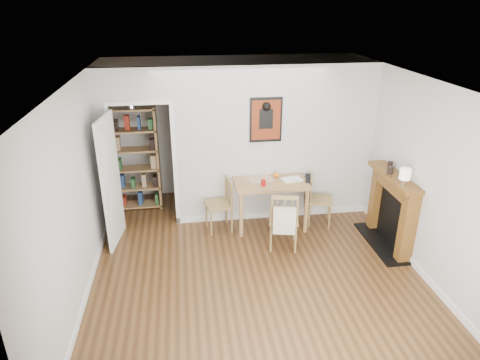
{
  "coord_description": "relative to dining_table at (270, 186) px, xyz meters",
  "views": [
    {
      "loc": [
        -0.91,
        -5.13,
        3.55
      ],
      "look_at": [
        -0.12,
        0.6,
        1.06
      ],
      "focal_mm": 32.0,
      "sensor_mm": 36.0,
      "label": 1
    }
  ],
  "objects": [
    {
      "name": "mantel_lamp",
      "position": [
        1.61,
        -1.18,
        0.6
      ],
      "size": [
        0.15,
        0.15,
        0.24
      ],
      "color": "silver",
      "rests_on": "fireplace"
    },
    {
      "name": "ceramic_jar_b",
      "position": [
        1.72,
        -0.54,
        0.5
      ],
      "size": [
        0.08,
        0.08,
        0.1
      ],
      "primitive_type": "cylinder",
      "color": "black",
      "rests_on": "fireplace"
    },
    {
      "name": "chair_right",
      "position": [
        0.82,
        -0.05,
        -0.26
      ],
      "size": [
        0.58,
        0.53,
        0.86
      ],
      "color": "olive",
      "rests_on": "ground"
    },
    {
      "name": "bookshelf",
      "position": [
        -2.2,
        1.01,
        0.21
      ],
      "size": [
        0.78,
        0.31,
        1.86
      ],
      "color": "#9F804A",
      "rests_on": "ground"
    },
    {
      "name": "orange_fruit",
      "position": [
        0.13,
        0.14,
        0.14
      ],
      "size": [
        0.08,
        0.08,
        0.08
      ],
      "primitive_type": "sphere",
      "color": "orange",
      "rests_on": "dining_table"
    },
    {
      "name": "room_shell",
      "position": [
        -0.35,
        0.27,
        0.59
      ],
      "size": [
        5.2,
        5.2,
        5.2
      ],
      "color": "#BABAB8",
      "rests_on": "ground"
    },
    {
      "name": "chair_front",
      "position": [
        0.06,
        -0.7,
        -0.23
      ],
      "size": [
        0.56,
        0.61,
        0.95
      ],
      "color": "olive",
      "rests_on": "ground"
    },
    {
      "name": "fireplace",
      "position": [
        1.71,
        -0.82,
        -0.09
      ],
      "size": [
        0.45,
        1.25,
        1.16
      ],
      "color": "brown",
      "rests_on": "ground"
    },
    {
      "name": "placemat",
      "position": [
        -0.15,
        0.1,
        0.1
      ],
      "size": [
        0.46,
        0.38,
        0.0
      ],
      "primitive_type": "cube",
      "rotation": [
        0.0,
        0.0,
        0.21
      ],
      "color": "beige",
      "rests_on": "dining_table"
    },
    {
      "name": "dining_table",
      "position": [
        0.0,
        0.0,
        0.0
      ],
      "size": [
        1.18,
        0.75,
        0.81
      ],
      "color": "#9F804A",
      "rests_on": "ground"
    },
    {
      "name": "ground",
      "position": [
        -0.45,
        -1.07,
        -0.71
      ],
      "size": [
        5.2,
        5.2,
        0.0
      ],
      "primitive_type": "plane",
      "color": "brown",
      "rests_on": "ground"
    },
    {
      "name": "red_glass",
      "position": [
        -0.15,
        -0.16,
        0.15
      ],
      "size": [
        0.08,
        0.08,
        0.1
      ],
      "primitive_type": "cylinder",
      "color": "maroon",
      "rests_on": "dining_table"
    },
    {
      "name": "notebook",
      "position": [
        0.35,
        -0.0,
        0.1
      ],
      "size": [
        0.34,
        0.28,
        0.02
      ],
      "primitive_type": "cube",
      "rotation": [
        0.0,
        0.0,
        0.21
      ],
      "color": "white",
      "rests_on": "dining_table"
    },
    {
      "name": "chair_left",
      "position": [
        -0.85,
        -0.03,
        -0.27
      ],
      "size": [
        0.51,
        0.51,
        0.89
      ],
      "color": "olive",
      "rests_on": "ground"
    },
    {
      "name": "ceramic_jar_a",
      "position": [
        1.61,
        -0.77,
        0.51
      ],
      "size": [
        0.09,
        0.09,
        0.11
      ],
      "primitive_type": "cylinder",
      "color": "black",
      "rests_on": "fireplace"
    }
  ]
}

